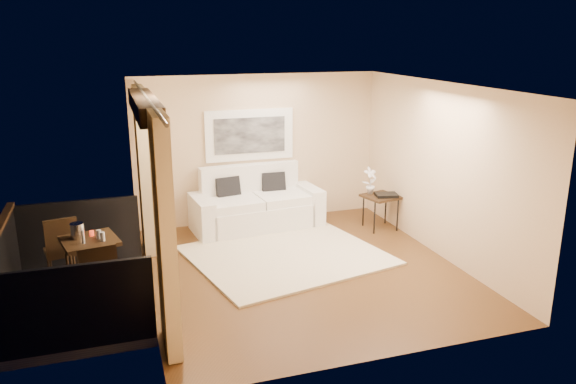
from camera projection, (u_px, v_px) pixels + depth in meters
name	position (u px, v px, depth m)	size (l,w,h in m)	color
floor	(303.00, 270.00, 8.35)	(5.00, 5.00, 0.00)	brown
room_shell	(144.00, 105.00, 7.03)	(5.00, 6.40, 5.00)	white
balcony	(65.00, 289.00, 7.32)	(1.81, 2.60, 1.17)	#605B56
curtains	(152.00, 196.00, 7.36)	(0.16, 4.80, 2.64)	#D5B983
artwork	(250.00, 135.00, 10.11)	(1.62, 0.07, 0.92)	white
rug	(286.00, 255.00, 8.85)	(2.82, 2.45, 0.04)	beige
sofa	(255.00, 206.00, 10.11)	(2.37, 1.19, 1.10)	white
side_table	(381.00, 199.00, 9.97)	(0.68, 0.68, 0.61)	#321F10
tray	(386.00, 195.00, 9.90)	(0.38, 0.28, 0.05)	black
orchid	(370.00, 181.00, 9.99)	(0.26, 0.18, 0.49)	white
bistro_table	(90.00, 245.00, 7.36)	(0.82, 0.82, 0.80)	#321F10
balcony_chair_far	(62.00, 246.00, 7.71)	(0.51, 0.51, 0.99)	#321F10
balcony_chair_near	(101.00, 283.00, 6.53)	(0.50, 0.51, 1.01)	#321F10
ice_bucket	(77.00, 231.00, 7.35)	(0.18, 0.18, 0.20)	white
candle	(92.00, 233.00, 7.44)	(0.06, 0.06, 0.07)	red
vase	(83.00, 237.00, 7.16)	(0.04, 0.04, 0.18)	silver
glass_a	(103.00, 237.00, 7.26)	(0.06, 0.06, 0.12)	silver
glass_b	(99.00, 234.00, 7.34)	(0.06, 0.06, 0.12)	silver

